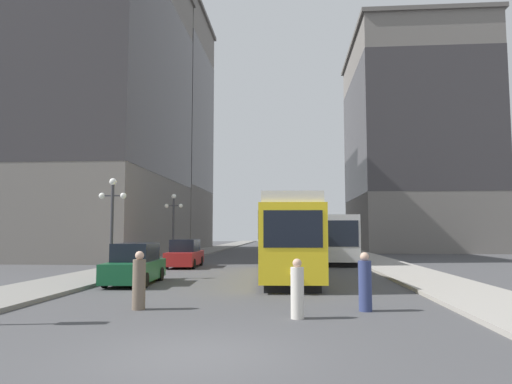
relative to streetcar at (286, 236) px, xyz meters
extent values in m
plane|color=#424244|center=(-1.52, -14.90, -2.10)|extent=(200.00, 200.00, 0.00)
cube|color=gray|center=(-9.76, 25.10, -2.03)|extent=(3.39, 120.00, 0.15)
cube|color=gray|center=(6.71, 25.10, -2.03)|extent=(3.39, 120.00, 0.15)
cube|color=black|center=(0.00, 0.01, -1.93)|extent=(2.81, 12.10, 0.35)
cube|color=yellow|center=(0.00, 0.01, -0.20)|extent=(3.25, 13.16, 3.10)
cube|color=black|center=(0.00, 0.01, 0.50)|extent=(3.25, 12.64, 1.08)
cube|color=silver|center=(0.00, 0.01, 1.57)|extent=(3.03, 12.89, 0.44)
cube|color=black|center=(0.32, -6.48, 0.34)|extent=(2.21, 0.19, 1.40)
sphere|color=#F2EACC|center=(0.33, -6.55, -1.30)|extent=(0.24, 0.24, 0.24)
cube|color=black|center=(3.56, 12.86, -1.93)|extent=(2.42, 11.90, 0.35)
cube|color=#B7B7BA|center=(3.56, 12.86, -0.20)|extent=(2.83, 12.94, 3.10)
cube|color=black|center=(3.56, 12.86, 0.34)|extent=(2.84, 12.42, 1.30)
cube|color=black|center=(3.43, 6.44, 0.11)|extent=(2.31, 0.13, 1.71)
cylinder|color=black|center=(-7.55, -4.84, -1.78)|extent=(0.21, 0.65, 0.64)
cylinder|color=black|center=(-7.69, -2.04, -1.78)|extent=(0.21, 0.65, 0.64)
cylinder|color=black|center=(-5.84, -4.75, -1.78)|extent=(0.21, 0.65, 0.64)
cylinder|color=black|center=(-5.98, -1.95, -1.78)|extent=(0.21, 0.65, 0.64)
cube|color=#14512D|center=(-6.77, -3.39, -1.50)|extent=(2.03, 4.60, 0.84)
cube|color=black|center=(-6.77, -3.28, -0.68)|extent=(1.71, 2.56, 0.80)
cylinder|color=black|center=(-7.58, 4.87, -1.78)|extent=(0.20, 0.65, 0.64)
cylinder|color=black|center=(-7.66, 7.73, -1.78)|extent=(0.20, 0.65, 0.64)
cylinder|color=black|center=(-5.87, 4.92, -1.78)|extent=(0.20, 0.65, 0.64)
cylinder|color=black|center=(-5.95, 7.78, -1.78)|extent=(0.20, 0.65, 0.64)
cube|color=maroon|center=(-6.77, 6.32, -1.50)|extent=(1.94, 4.66, 0.84)
cube|color=black|center=(-6.77, 6.44, -0.68)|extent=(1.66, 2.58, 0.80)
cylinder|color=navy|center=(2.43, -9.73, -1.36)|extent=(0.39, 0.39, 1.48)
sphere|color=tan|center=(2.43, -9.73, -0.50)|extent=(0.26, 0.26, 0.26)
cylinder|color=#6B5B4C|center=(-4.35, -9.97, -1.35)|extent=(0.39, 0.39, 1.50)
sphere|color=tan|center=(-4.35, -9.97, -0.48)|extent=(0.27, 0.27, 0.27)
cylinder|color=beige|center=(0.41, -11.05, -1.41)|extent=(0.36, 0.36, 1.38)
sphere|color=tan|center=(0.41, -11.05, -0.61)|extent=(0.25, 0.25, 0.25)
cylinder|color=#333338|center=(-8.67, -1.43, 0.31)|extent=(0.16, 0.16, 4.52)
sphere|color=white|center=(-8.67, -1.43, 2.73)|extent=(0.36, 0.36, 0.36)
sphere|color=white|center=(-9.22, -1.43, 2.03)|extent=(0.31, 0.31, 0.31)
sphere|color=white|center=(-8.12, -1.43, 2.03)|extent=(0.31, 0.31, 0.31)
cube|color=#333338|center=(-8.67, -1.43, 2.03)|extent=(1.10, 0.06, 0.06)
cylinder|color=#333338|center=(-8.67, 10.54, 0.40)|extent=(0.16, 0.16, 4.71)
sphere|color=white|center=(-8.67, 10.54, 2.92)|extent=(0.36, 0.36, 0.36)
sphere|color=white|center=(-9.22, 10.54, 2.19)|extent=(0.31, 0.31, 0.31)
sphere|color=white|center=(-8.12, 10.54, 2.19)|extent=(0.31, 0.31, 0.31)
cube|color=#333338|center=(-8.67, 10.54, 2.19)|extent=(1.10, 0.06, 0.06)
cube|color=slate|center=(-17.74, 18.32, 12.63)|extent=(12.57, 21.24, 29.46)
cube|color=#383538|center=(-17.74, 18.32, 14.10)|extent=(12.61, 21.28, 17.68)
cube|color=slate|center=(-16.67, 36.72, 13.76)|extent=(10.43, 14.83, 31.72)
cube|color=#383538|center=(-16.67, 36.72, 15.35)|extent=(10.47, 14.87, 19.03)
cube|color=#5F5B56|center=(-16.67, 36.72, 29.87)|extent=(11.03, 15.43, 0.50)
cube|color=slate|center=(15.89, 35.99, 11.10)|extent=(14.96, 20.51, 26.40)
cube|color=#383538|center=(15.89, 35.99, 12.42)|extent=(15.00, 20.55, 15.84)
cube|color=#5F5B56|center=(15.89, 35.99, 24.55)|extent=(15.56, 21.11, 0.50)
camera|label=1|loc=(0.27, -23.74, 0.25)|focal=32.24mm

